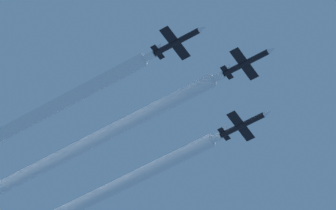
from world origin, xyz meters
TOP-DOWN VIEW (x-y plane):
  - jet_lead at (-0.18, 9.08)m, footprint 9.11×13.26m
  - jet_left_wingman at (-12.93, 0.63)m, footprint 9.11×13.26m
  - jet_right_wingman at (13.81, 0.19)m, footprint 9.11×13.26m
  - smoke_trail_lead at (-0.18, -32.41)m, footprint 3.09×70.95m
  - smoke_trail_left_wingman at (-12.93, -35.09)m, footprint 3.09×59.38m
  - smoke_trail_right_wingman at (13.81, -40.94)m, footprint 3.09×70.23m

SIDE VIEW (x-z plane):
  - smoke_trail_left_wingman at x=-12.93m, z-range 192.12..195.21m
  - jet_left_wingman at x=-12.93m, z-range 192.10..195.29m
  - smoke_trail_right_wingman at x=13.81m, z-range 192.22..195.31m
  - jet_right_wingman at x=13.81m, z-range 192.20..195.39m
  - smoke_trail_lead at x=-0.18m, z-range 194.52..197.61m
  - jet_lead at x=-0.18m, z-range 194.50..197.69m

